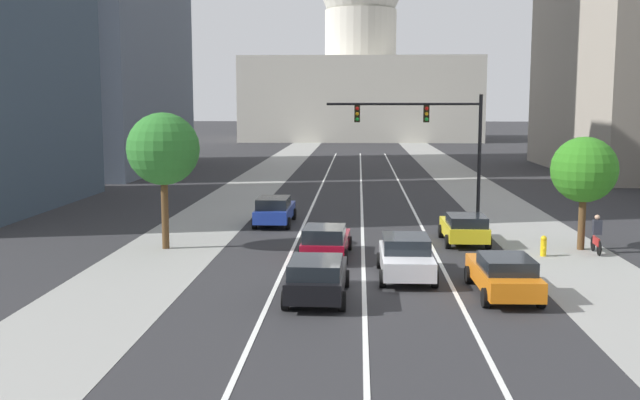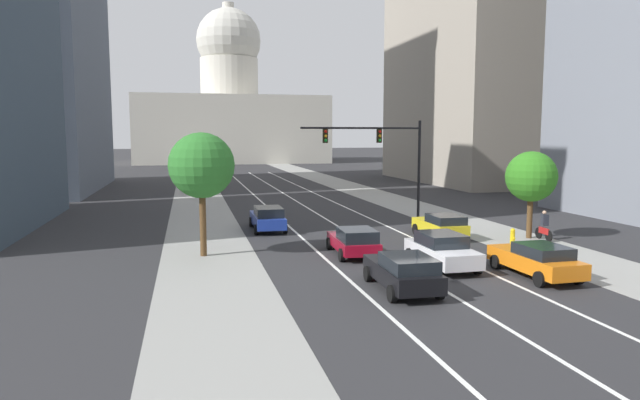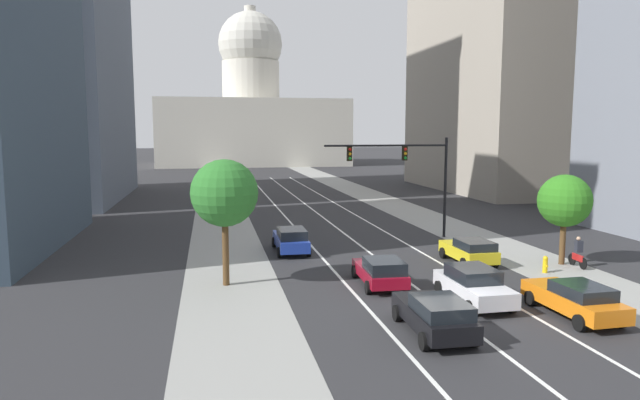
{
  "view_description": "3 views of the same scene",
  "coord_description": "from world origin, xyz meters",
  "px_view_note": "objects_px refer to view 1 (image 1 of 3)",
  "views": [
    {
      "loc": [
        -0.23,
        -25.96,
        6.56
      ],
      "look_at": [
        -2.19,
        11.52,
        1.6
      ],
      "focal_mm": 41.31,
      "sensor_mm": 36.0,
      "label": 1
    },
    {
      "loc": [
        -9.59,
        -22.14,
        6.01
      ],
      "look_at": [
        -0.22,
        18.17,
        1.28
      ],
      "focal_mm": 31.99,
      "sensor_mm": 36.0,
      "label": 2
    },
    {
      "loc": [
        -9.59,
        -20.7,
        7.46
      ],
      "look_at": [
        -2.67,
        14.47,
        3.07
      ],
      "focal_mm": 31.57,
      "sensor_mm": 36.0,
      "label": 3
    }
  ],
  "objects_px": {
    "capitol_building": "(360,79)",
    "car_black": "(317,277)",
    "car_orange": "(504,274)",
    "car_crimson": "(326,241)",
    "car_blue": "(275,210)",
    "fire_hydrant": "(544,246)",
    "cyclist": "(597,234)",
    "street_tree_near_left": "(163,149)",
    "car_yellow": "(464,228)",
    "street_tree_mid_right": "(584,170)",
    "car_white": "(406,256)",
    "traffic_signal_mast": "(431,129)"
  },
  "relations": [
    {
      "from": "car_orange",
      "to": "car_white",
      "type": "bearing_deg",
      "value": 50.04
    },
    {
      "from": "cyclist",
      "to": "capitol_building",
      "type": "bearing_deg",
      "value": 8.98
    },
    {
      "from": "traffic_signal_mast",
      "to": "street_tree_mid_right",
      "type": "distance_m",
      "value": 10.86
    },
    {
      "from": "capitol_building",
      "to": "car_black",
      "type": "xyz_separation_m",
      "value": [
        -1.59,
        -110.99,
        -10.03
      ]
    },
    {
      "from": "cyclist",
      "to": "car_crimson",
      "type": "bearing_deg",
      "value": 100.91
    },
    {
      "from": "car_blue",
      "to": "cyclist",
      "type": "relative_size",
      "value": 2.74
    },
    {
      "from": "car_blue",
      "to": "cyclist",
      "type": "xyz_separation_m",
      "value": [
        14.96,
        -6.94,
        0.05
      ]
    },
    {
      "from": "car_orange",
      "to": "car_crimson",
      "type": "bearing_deg",
      "value": 45.97
    },
    {
      "from": "capitol_building",
      "to": "car_black",
      "type": "relative_size",
      "value": 9.03
    },
    {
      "from": "capitol_building",
      "to": "street_tree_mid_right",
      "type": "relative_size",
      "value": 8.02
    },
    {
      "from": "car_crimson",
      "to": "capitol_building",
      "type": "bearing_deg",
      "value": 1.61
    },
    {
      "from": "car_crimson",
      "to": "fire_hydrant",
      "type": "distance_m",
      "value": 9.38
    },
    {
      "from": "cyclist",
      "to": "street_tree_near_left",
      "type": "xyz_separation_m",
      "value": [
        -19.14,
        0.08,
        3.65
      ]
    },
    {
      "from": "car_yellow",
      "to": "cyclist",
      "type": "distance_m",
      "value": 5.81
    },
    {
      "from": "car_black",
      "to": "car_crimson",
      "type": "distance_m",
      "value": 6.67
    },
    {
      "from": "capitol_building",
      "to": "car_white",
      "type": "height_order",
      "value": "capitol_building"
    },
    {
      "from": "street_tree_mid_right",
      "to": "cyclist",
      "type": "bearing_deg",
      "value": -63.59
    },
    {
      "from": "car_blue",
      "to": "fire_hydrant",
      "type": "xyz_separation_m",
      "value": [
        12.5,
        -7.69,
        -0.34
      ]
    },
    {
      "from": "fire_hydrant",
      "to": "traffic_signal_mast",
      "type": "bearing_deg",
      "value": 110.03
    },
    {
      "from": "car_yellow",
      "to": "car_black",
      "type": "bearing_deg",
      "value": 147.93
    },
    {
      "from": "capitol_building",
      "to": "street_tree_mid_right",
      "type": "height_order",
      "value": "capitol_building"
    },
    {
      "from": "car_blue",
      "to": "car_white",
      "type": "relative_size",
      "value": 1.04
    },
    {
      "from": "car_white",
      "to": "traffic_signal_mast",
      "type": "bearing_deg",
      "value": -9.31
    },
    {
      "from": "car_orange",
      "to": "car_yellow",
      "type": "height_order",
      "value": "same"
    },
    {
      "from": "car_orange",
      "to": "car_black",
      "type": "height_order",
      "value": "car_black"
    },
    {
      "from": "car_blue",
      "to": "car_black",
      "type": "relative_size",
      "value": 1.04
    },
    {
      "from": "capitol_building",
      "to": "street_tree_near_left",
      "type": "distance_m",
      "value": 103.25
    },
    {
      "from": "car_white",
      "to": "traffic_signal_mast",
      "type": "relative_size",
      "value": 0.51
    },
    {
      "from": "cyclist",
      "to": "car_white",
      "type": "bearing_deg",
      "value": 122.86
    },
    {
      "from": "car_black",
      "to": "car_white",
      "type": "bearing_deg",
      "value": -42.19
    },
    {
      "from": "car_orange",
      "to": "car_blue",
      "type": "bearing_deg",
      "value": 32.1
    },
    {
      "from": "car_crimson",
      "to": "cyclist",
      "type": "xyz_separation_m",
      "value": [
        11.8,
        1.57,
        0.1
      ]
    },
    {
      "from": "fire_hydrant",
      "to": "street_tree_near_left",
      "type": "xyz_separation_m",
      "value": [
        -16.67,
        0.82,
        4.04
      ]
    },
    {
      "from": "car_crimson",
      "to": "fire_hydrant",
      "type": "xyz_separation_m",
      "value": [
        9.34,
        0.83,
        -0.29
      ]
    },
    {
      "from": "capitol_building",
      "to": "car_yellow",
      "type": "xyz_separation_m",
      "value": [
        4.75,
        -100.78,
        -10.05
      ]
    },
    {
      "from": "car_white",
      "to": "fire_hydrant",
      "type": "xyz_separation_m",
      "value": [
        6.17,
        4.15,
        -0.35
      ]
    },
    {
      "from": "car_white",
      "to": "street_tree_mid_right",
      "type": "xyz_separation_m",
      "value": [
        8.21,
        5.73,
        2.79
      ]
    },
    {
      "from": "capitol_building",
      "to": "fire_hydrant",
      "type": "height_order",
      "value": "capitol_building"
    },
    {
      "from": "street_tree_mid_right",
      "to": "capitol_building",
      "type": "bearing_deg",
      "value": 95.49
    },
    {
      "from": "car_crimson",
      "to": "car_blue",
      "type": "bearing_deg",
      "value": 22.81
    },
    {
      "from": "street_tree_near_left",
      "to": "cyclist",
      "type": "bearing_deg",
      "value": -0.25
    },
    {
      "from": "capitol_building",
      "to": "car_crimson",
      "type": "height_order",
      "value": "capitol_building"
    },
    {
      "from": "car_yellow",
      "to": "car_crimson",
      "type": "bearing_deg",
      "value": 118.95
    },
    {
      "from": "capitol_building",
      "to": "fire_hydrant",
      "type": "bearing_deg",
      "value": -85.72
    },
    {
      "from": "cyclist",
      "to": "traffic_signal_mast",
      "type": "bearing_deg",
      "value": 36.03
    },
    {
      "from": "street_tree_mid_right",
      "to": "car_white",
      "type": "bearing_deg",
      "value": -145.11
    },
    {
      "from": "car_blue",
      "to": "traffic_signal_mast",
      "type": "xyz_separation_m",
      "value": [
        8.64,
        2.88,
        4.26
      ]
    },
    {
      "from": "car_blue",
      "to": "car_crimson",
      "type": "distance_m",
      "value": 9.08
    },
    {
      "from": "car_orange",
      "to": "car_blue",
      "type": "relative_size",
      "value": 1.01
    },
    {
      "from": "street_tree_near_left",
      "to": "car_blue",
      "type": "bearing_deg",
      "value": 58.68
    }
  ]
}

